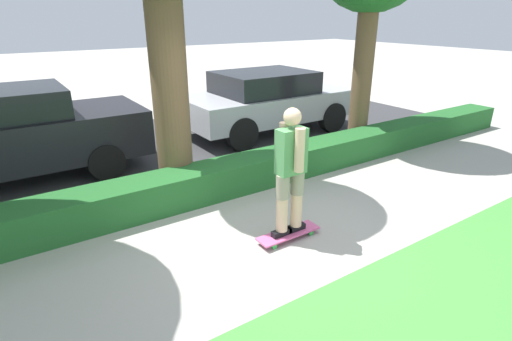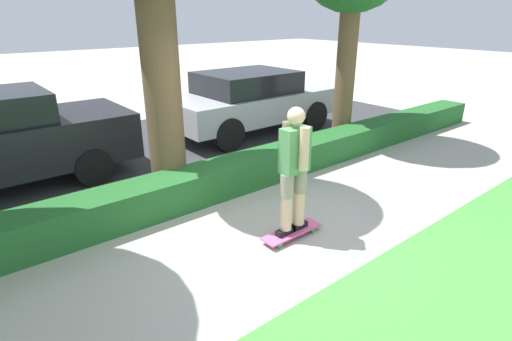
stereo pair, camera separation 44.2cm
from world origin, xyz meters
The scene contains 6 objects.
ground_plane centered at (0.00, 0.00, 0.00)m, with size 60.00×60.00×0.00m, color #ADA89E.
street_asphalt centered at (0.00, 4.20, 0.00)m, with size 14.85×5.00×0.01m.
hedge_row centered at (0.00, 1.60, 0.25)m, with size 14.85×0.60×0.49m.
skateboard centered at (0.09, -0.05, 0.07)m, with size 0.84×0.24×0.08m.
skater_person centered at (0.09, -0.05, 0.92)m, with size 0.48×0.40×1.57m.
parked_car_middle centered at (2.65, 4.07, 0.75)m, with size 4.04×1.90×1.40m.
Camera 2 is at (-3.00, -3.16, 2.62)m, focal length 28.00 mm.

